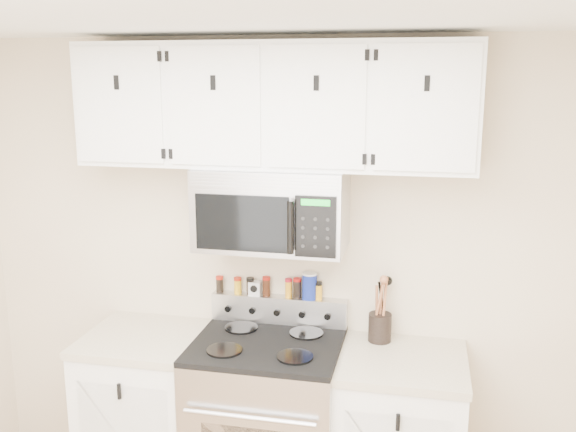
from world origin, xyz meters
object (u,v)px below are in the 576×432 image
object	(u,v)px
range	(267,423)
utensil_crock	(380,325)
salt_canister	(310,286)
microwave	(272,208)

from	to	relation	value
range	utensil_crock	xyz separation A→B (m)	(0.56, 0.21, 0.52)
utensil_crock	salt_canister	bearing A→B (deg)	169.42
microwave	utensil_crock	size ratio (longest dim) A/B	2.16
microwave	salt_canister	world-z (taller)	microwave
range	utensil_crock	bearing A→B (deg)	20.39
utensil_crock	salt_canister	size ratio (longest dim) A/B	2.37
range	salt_canister	bearing A→B (deg)	58.74
microwave	utensil_crock	distance (m)	0.84
range	microwave	distance (m)	1.15
range	salt_canister	size ratio (longest dim) A/B	7.40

